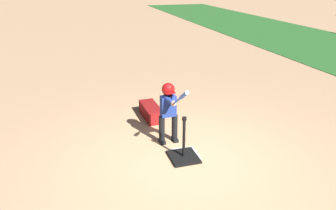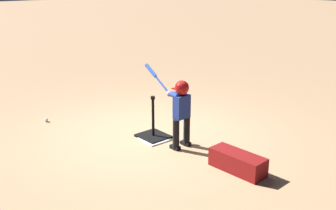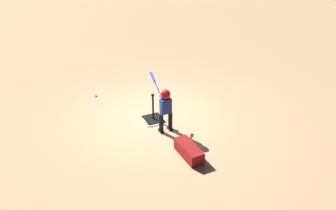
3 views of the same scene
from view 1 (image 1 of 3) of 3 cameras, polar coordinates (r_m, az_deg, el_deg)
The scene contains 5 objects.
ground_plane at distance 5.49m, azimuth 3.16°, elevation -10.06°, with size 90.00×90.00×0.00m, color tan.
home_plate at distance 5.71m, azimuth 2.97°, elevation -8.54°, with size 0.44×0.44×0.02m, color white.
batting_tee at distance 5.58m, azimuth 2.73°, elevation -8.43°, with size 0.52×0.47×0.76m.
batter_child at distance 5.79m, azimuth 0.16°, elevation -0.14°, with size 1.00×0.36×1.29m.
equipment_bag at distance 7.05m, azimuth -3.00°, elevation -1.16°, with size 0.84×0.32×0.28m, color maroon.
Camera 1 is at (4.36, -1.62, 2.90)m, focal length 35.00 mm.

